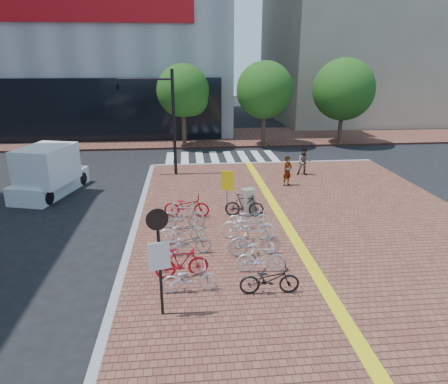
{
  "coord_description": "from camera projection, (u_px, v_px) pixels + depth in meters",
  "views": [
    {
      "loc": [
        -1.88,
        -12.26,
        6.48
      ],
      "look_at": [
        -0.41,
        2.99,
        1.3
      ],
      "focal_mm": 32.0,
      "sensor_mm": 36.0,
      "label": 1
    }
  ],
  "objects": [
    {
      "name": "notice_sign",
      "position": [
        159.0,
        250.0,
        9.75
      ],
      "size": [
        0.54,
        0.19,
        2.95
      ],
      "color": "black",
      "rests_on": "sidewalk"
    },
    {
      "name": "crosswalk",
      "position": [
        222.0,
        158.0,
        27.05
      ],
      "size": [
        7.5,
        4.0,
        0.01
      ],
      "color": "silver",
      "rests_on": "ground"
    },
    {
      "name": "bike_8",
      "position": [
        255.0,
        240.0,
        13.28
      ],
      "size": [
        1.86,
        0.66,
        1.1
      ],
      "primitive_type": "imported",
      "rotation": [
        0.0,
        0.0,
        1.65
      ],
      "color": "#B3B4B8",
      "rests_on": "sidewalk"
    },
    {
      "name": "bike_10",
      "position": [
        248.0,
        217.0,
        15.49
      ],
      "size": [
        1.65,
        0.59,
        0.86
      ],
      "primitive_type": "imported",
      "rotation": [
        0.0,
        0.0,
        1.58
      ],
      "color": "white",
      "rests_on": "sidewalk"
    },
    {
      "name": "yellow_sign",
      "position": [
        227.0,
        185.0,
        16.53
      ],
      "size": [
        0.51,
        0.22,
        1.92
      ],
      "color": "#B7B7BC",
      "rests_on": "sidewalk"
    },
    {
      "name": "pedestrian_a",
      "position": [
        287.0,
        171.0,
        20.54
      ],
      "size": [
        0.68,
        0.62,
        1.55
      ],
      "primitive_type": "imported",
      "rotation": [
        0.0,
        0.0,
        0.59
      ],
      "color": "gray",
      "rests_on": "sidewalk"
    },
    {
      "name": "bike_11",
      "position": [
        244.0,
        205.0,
        16.6
      ],
      "size": [
        1.68,
        0.73,
        0.98
      ],
      "primitive_type": "imported",
      "rotation": [
        0.0,
        0.0,
        1.4
      ],
      "color": "black",
      "rests_on": "sidewalk"
    },
    {
      "name": "bike_6",
      "position": [
        270.0,
        279.0,
        11.15
      ],
      "size": [
        1.71,
        0.65,
        0.89
      ],
      "primitive_type": "imported",
      "rotation": [
        0.0,
        0.0,
        1.54
      ],
      "color": "black",
      "rests_on": "sidewalk"
    },
    {
      "name": "bike_9",
      "position": [
        248.0,
        226.0,
        14.5
      ],
      "size": [
        2.07,
        1.06,
        1.04
      ],
      "primitive_type": "imported",
      "rotation": [
        0.0,
        0.0,
        1.37
      ],
      "color": "white",
      "rests_on": "sidewalk"
    },
    {
      "name": "bike_2",
      "position": [
        187.0,
        243.0,
        13.37
      ],
      "size": [
        1.72,
        0.79,
        0.87
      ],
      "primitive_type": "imported",
      "rotation": [
        0.0,
        0.0,
        1.7
      ],
      "color": "#B1B1B6",
      "rests_on": "sidewalk"
    },
    {
      "name": "ground",
      "position": [
        244.0,
        255.0,
        13.8
      ],
      "size": [
        120.0,
        120.0,
        0.0
      ],
      "primitive_type": "plane",
      "color": "black",
      "rests_on": "ground"
    },
    {
      "name": "bike_7",
      "position": [
        261.0,
        258.0,
        12.26
      ],
      "size": [
        1.62,
        0.57,
        0.96
      ],
      "primitive_type": "imported",
      "rotation": [
        0.0,
        0.0,
        1.49
      ],
      "color": "white",
      "rests_on": "sidewalk"
    },
    {
      "name": "bike_3",
      "position": [
        182.0,
        231.0,
        14.21
      ],
      "size": [
        1.76,
        0.74,
        0.9
      ],
      "primitive_type": "imported",
      "rotation": [
        0.0,
        0.0,
        1.65
      ],
      "color": "silver",
      "rests_on": "sidewalk"
    },
    {
      "name": "building_beige",
      "position": [
        369.0,
        33.0,
        42.73
      ],
      "size": [
        20.0,
        18.0,
        18.0
      ],
      "primitive_type": "cube",
      "color": "gray",
      "rests_on": "ground"
    },
    {
      "name": "street_trees",
      "position": [
        279.0,
        91.0,
        29.4
      ],
      "size": [
        16.2,
        4.6,
        6.35
      ],
      "color": "#38281E",
      "rests_on": "far_sidewalk"
    },
    {
      "name": "bike_4",
      "position": [
        182.0,
        216.0,
        15.4
      ],
      "size": [
        1.81,
        0.69,
        1.06
      ],
      "primitive_type": "imported",
      "rotation": [
        0.0,
        0.0,
        1.46
      ],
      "color": "#AEAEB2",
      "rests_on": "sidewalk"
    },
    {
      "name": "bike_0",
      "position": [
        190.0,
        278.0,
        11.25
      ],
      "size": [
        1.64,
        0.65,
        0.85
      ],
      "primitive_type": "imported",
      "rotation": [
        0.0,
        0.0,
        1.63
      ],
      "color": "silver",
      "rests_on": "sidewalk"
    },
    {
      "name": "sidewalk",
      "position": [
        401.0,
        346.0,
        9.34
      ],
      "size": [
        14.0,
        34.0,
        0.15
      ],
      "primitive_type": "cube",
      "color": "brown",
      "rests_on": "ground"
    },
    {
      "name": "kerb_west",
      "position": [
        95.0,
        367.0,
        8.7
      ],
      "size": [
        0.25,
        34.0,
        0.15
      ],
      "primitive_type": "cube",
      "color": "gray",
      "rests_on": "ground"
    },
    {
      "name": "bike_5",
      "position": [
        187.0,
        206.0,
        16.54
      ],
      "size": [
        1.93,
        0.87,
        0.98
      ],
      "primitive_type": "imported",
      "rotation": [
        0.0,
        0.0,
        1.45
      ],
      "color": "#B40C19",
      "rests_on": "sidewalk"
    },
    {
      "name": "pedestrian_b",
      "position": [
        304.0,
        162.0,
        22.41
      ],
      "size": [
        0.84,
        0.7,
        1.55
      ],
      "primitive_type": "imported",
      "rotation": [
        0.0,
        0.0,
        -0.17
      ],
      "color": "#4D5462",
      "rests_on": "sidewalk"
    },
    {
      "name": "traffic_light_pole",
      "position": [
        148.0,
        103.0,
        21.46
      ],
      "size": [
        3.09,
        1.19,
        5.76
      ],
      "color": "black",
      "rests_on": "sidewalk"
    },
    {
      "name": "tactile_strip",
      "position": [
        361.0,
        346.0,
        9.22
      ],
      "size": [
        0.4,
        34.0,
        0.01
      ],
      "primitive_type": "cube",
      "color": "yellow",
      "rests_on": "sidewalk"
    },
    {
      "name": "utility_box",
      "position": [
        248.0,
        202.0,
        16.77
      ],
      "size": [
        0.6,
        0.51,
        1.14
      ],
      "primitive_type": "cube",
      "rotation": [
        0.0,
        0.0,
        0.27
      ],
      "color": "silver",
      "rests_on": "sidewalk"
    },
    {
      "name": "box_truck",
      "position": [
        48.0,
        171.0,
        19.63
      ],
      "size": [
        2.98,
        4.71,
        2.53
      ],
      "color": "silver",
      "rests_on": "ground"
    },
    {
      "name": "kerb_north",
      "position": [
        264.0,
        163.0,
        25.37
      ],
      "size": [
        14.0,
        0.25,
        0.15
      ],
      "primitive_type": "cube",
      "color": "gray",
      "rests_on": "ground"
    },
    {
      "name": "bike_1",
      "position": [
        182.0,
        263.0,
        11.97
      ],
      "size": [
        1.66,
        0.65,
        0.97
      ],
      "primitive_type": "imported",
      "rotation": [
        0.0,
        0.0,
        1.69
      ],
      "color": "red",
      "rests_on": "sidewalk"
    },
    {
      "name": "far_sidewalk",
      "position": [
        208.0,
        138.0,
        33.58
      ],
      "size": [
        70.0,
        8.0,
        0.15
      ],
      "primitive_type": "cube",
      "color": "brown",
      "rests_on": "ground"
    }
  ]
}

